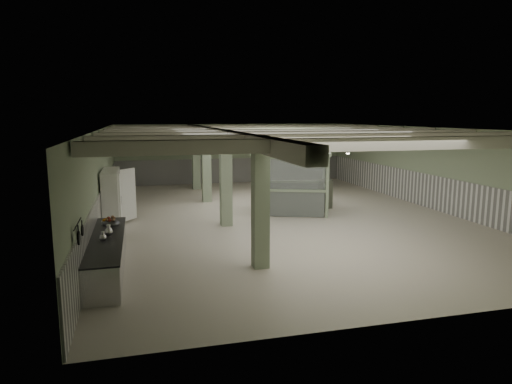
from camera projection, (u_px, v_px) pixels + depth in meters
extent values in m
plane|color=beige|center=(281.00, 216.00, 18.89)|extent=(20.00, 20.00, 0.00)
cube|color=white|center=(282.00, 128.00, 18.29)|extent=(14.00, 20.00, 0.02)
cube|color=#95A785|center=(232.00, 153.00, 28.14)|extent=(14.00, 0.02, 3.60)
cube|color=#95A785|center=(434.00, 233.00, 9.04)|extent=(14.00, 0.02, 3.60)
cube|color=#95A785|center=(101.00, 179.00, 16.86)|extent=(0.02, 20.00, 3.60)
cube|color=#95A785|center=(431.00, 168.00, 20.31)|extent=(0.02, 20.00, 3.60)
cube|color=white|center=(103.00, 207.00, 17.04)|extent=(0.05, 19.90, 1.50)
cube|color=white|center=(429.00, 191.00, 20.48)|extent=(0.05, 19.90, 1.50)
cube|color=white|center=(233.00, 170.00, 28.29)|extent=(13.90, 0.05, 1.50)
cube|color=silver|center=(221.00, 135.00, 17.71)|extent=(0.45, 19.90, 0.40)
cube|color=silver|center=(375.00, 144.00, 11.16)|extent=(13.90, 0.35, 0.32)
cube|color=silver|center=(333.00, 139.00, 13.55)|extent=(13.90, 0.35, 0.32)
cube|color=silver|center=(304.00, 136.00, 15.93)|extent=(13.90, 0.35, 0.32)
cube|color=silver|center=(282.00, 133.00, 18.32)|extent=(13.90, 0.35, 0.32)
cube|color=silver|center=(265.00, 131.00, 20.71)|extent=(13.90, 0.35, 0.32)
cube|color=silver|center=(252.00, 129.00, 23.10)|extent=(13.90, 0.35, 0.32)
cube|color=silver|center=(241.00, 128.00, 25.48)|extent=(13.90, 0.35, 0.32)
cube|color=#92A484|center=(260.00, 203.00, 12.24)|extent=(0.42, 0.42, 3.60)
cube|color=#92A484|center=(226.00, 178.00, 17.02)|extent=(0.42, 0.42, 3.60)
cube|color=#92A484|center=(206.00, 164.00, 21.79)|extent=(0.42, 0.42, 3.60)
cube|color=#92A484|center=(196.00, 157.00, 25.61)|extent=(0.42, 0.42, 3.60)
cylinder|color=black|center=(78.00, 224.00, 9.62)|extent=(0.02, 1.20, 0.02)
cone|color=#313F2F|center=(348.00, 151.00, 13.73)|extent=(0.44, 0.44, 0.22)
cone|color=#313F2F|center=(290.00, 141.00, 18.98)|extent=(0.44, 0.44, 0.22)
cone|color=#313F2F|center=(259.00, 136.00, 23.76)|extent=(0.44, 0.44, 0.22)
cube|color=silver|center=(107.00, 255.00, 12.16)|extent=(0.83, 4.94, 0.88)
cube|color=black|center=(106.00, 238.00, 12.08)|extent=(0.87, 4.98, 0.04)
cylinder|color=#B2B2B7|center=(106.00, 223.00, 13.63)|extent=(0.34, 0.34, 0.10)
cylinder|color=black|center=(79.00, 238.00, 9.34)|extent=(0.04, 0.29, 0.29)
cylinder|color=black|center=(82.00, 230.00, 9.95)|extent=(0.03, 0.24, 0.24)
cube|color=white|center=(112.00, 200.00, 16.80)|extent=(0.57, 2.29, 2.10)
cube|color=white|center=(120.00, 202.00, 16.38)|extent=(0.06, 0.86, 2.00)
cube|color=white|center=(124.00, 196.00, 17.50)|extent=(0.59, 0.71, 2.00)
cube|color=silver|center=(121.00, 202.00, 16.39)|extent=(0.02, 0.05, 0.30)
cube|color=silver|center=(122.00, 197.00, 17.39)|extent=(0.02, 0.05, 0.30)
cube|color=#97AB89|center=(253.00, 186.00, 18.61)|extent=(0.15, 0.15, 2.50)
cube|color=#97AB89|center=(259.00, 178.00, 21.07)|extent=(0.15, 0.15, 2.50)
cube|color=#97AB89|center=(327.00, 188.00, 18.34)|extent=(0.15, 0.15, 2.50)
cube|color=#97AB89|center=(324.00, 179.00, 20.80)|extent=(0.15, 0.15, 2.50)
cube|color=#97AB89|center=(291.00, 152.00, 19.49)|extent=(3.99, 3.69, 0.12)
cube|color=silver|center=(290.00, 204.00, 18.59)|extent=(2.66, 1.00, 1.05)
cube|color=silver|center=(290.00, 174.00, 18.39)|extent=(2.66, 1.00, 1.22)
cube|color=silver|center=(291.00, 194.00, 21.05)|extent=(2.66, 1.00, 1.05)
cube|color=silver|center=(291.00, 167.00, 20.85)|extent=(2.66, 1.00, 1.22)
cube|color=silver|center=(256.00, 198.00, 19.96)|extent=(0.83, 2.19, 1.05)
cube|color=silver|center=(256.00, 170.00, 19.75)|extent=(0.83, 2.19, 1.22)
cube|color=silver|center=(325.00, 199.00, 19.69)|extent=(0.83, 2.19, 1.05)
cube|color=silver|center=(326.00, 171.00, 19.48)|extent=(0.83, 2.19, 1.22)
cube|color=#606554|center=(326.00, 194.00, 20.51)|extent=(0.46, 0.63, 1.29)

